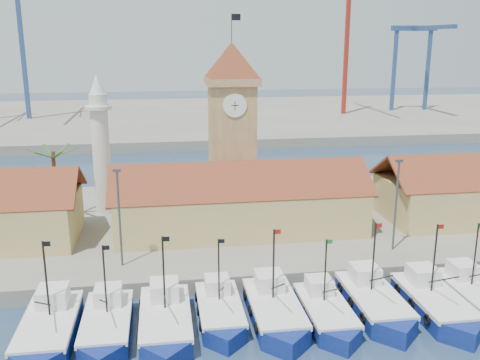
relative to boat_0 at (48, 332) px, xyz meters
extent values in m
plane|color=navy|center=(16.72, -2.23, -0.82)|extent=(400.00, 400.00, 0.00)
cube|color=gray|center=(16.72, 21.77, -0.07)|extent=(140.00, 32.00, 1.50)
cube|color=gray|center=(16.72, 107.77, 0.18)|extent=(240.00, 80.00, 2.00)
cube|color=navy|center=(0.00, 0.42, -0.28)|extent=(3.74, 8.47, 1.92)
cube|color=silver|center=(0.00, 0.42, 0.68)|extent=(3.82, 8.70, 0.37)
cube|color=silver|center=(0.00, 2.54, 1.53)|extent=(2.25, 2.35, 1.50)
cylinder|color=black|center=(0.00, 0.96, 3.67)|extent=(0.15, 0.15, 5.99)
cube|color=black|center=(0.27, 0.96, 6.45)|extent=(0.53, 0.02, 0.37)
cube|color=navy|center=(4.13, 0.54, -0.33)|extent=(3.45, 7.81, 1.77)
cube|color=navy|center=(4.13, -3.36, -0.33)|extent=(3.45, 3.45, 1.77)
cube|color=silver|center=(4.13, 0.54, 0.56)|extent=(3.52, 8.02, 0.35)
cube|color=silver|center=(4.13, 2.50, 1.35)|extent=(2.07, 2.17, 1.38)
cylinder|color=black|center=(4.13, 1.04, 3.32)|extent=(0.14, 0.14, 5.52)
cube|color=black|center=(4.38, 1.04, 5.89)|extent=(0.49, 0.02, 0.35)
cube|color=navy|center=(8.47, 0.30, -0.29)|extent=(3.71, 8.40, 1.91)
cube|color=navy|center=(8.47, -3.90, -0.29)|extent=(3.71, 3.71, 1.91)
cube|color=silver|center=(8.47, 0.30, 0.67)|extent=(3.79, 8.63, 0.37)
cube|color=silver|center=(8.47, 2.40, 1.52)|extent=(2.23, 2.33, 1.49)
cylinder|color=black|center=(8.47, 0.83, 3.64)|extent=(0.15, 0.15, 5.94)
cube|color=black|center=(8.74, 0.83, 6.40)|extent=(0.53, 0.02, 0.37)
cube|color=navy|center=(12.73, 1.44, -0.35)|extent=(3.29, 7.44, 1.69)
cube|color=navy|center=(12.73, -2.28, -0.35)|extent=(3.29, 3.29, 1.69)
cube|color=silver|center=(12.73, 1.44, 0.50)|extent=(3.35, 7.65, 0.33)
cube|color=silver|center=(12.73, 3.30, 1.25)|extent=(1.97, 2.07, 1.32)
cylinder|color=black|center=(12.73, 1.91, 3.13)|extent=(0.13, 0.13, 5.26)
cube|color=black|center=(12.97, 1.91, 5.57)|extent=(0.47, 0.02, 0.33)
cube|color=navy|center=(16.95, 0.72, -0.29)|extent=(3.69, 8.35, 1.90)
cube|color=navy|center=(16.95, -3.45, -0.29)|extent=(3.69, 3.69, 1.90)
cube|color=silver|center=(16.95, 0.72, 0.66)|extent=(3.76, 8.58, 0.37)
cube|color=silver|center=(16.95, 2.81, 1.50)|extent=(2.21, 2.32, 1.48)
cylinder|color=black|center=(16.95, 1.25, 3.61)|extent=(0.15, 0.15, 5.90)
cube|color=#A5140F|center=(17.21, 1.25, 6.35)|extent=(0.53, 0.02, 0.37)
cube|color=navy|center=(20.91, 0.05, -0.35)|extent=(3.30, 7.47, 1.70)
cube|color=navy|center=(20.91, -3.69, -0.35)|extent=(3.30, 3.30, 1.70)
cube|color=silver|center=(20.91, 0.05, 0.50)|extent=(3.37, 7.68, 0.33)
cube|color=silver|center=(20.91, 1.92, 1.26)|extent=(1.98, 2.08, 1.32)
cylinder|color=black|center=(20.91, 0.52, 3.14)|extent=(0.13, 0.13, 5.28)
cube|color=#197226|center=(21.15, 0.52, 5.60)|extent=(0.47, 0.02, 0.33)
cube|color=navy|center=(25.20, 0.93, -0.29)|extent=(3.69, 8.35, 1.90)
cube|color=navy|center=(25.20, -3.24, -0.29)|extent=(3.69, 3.69, 1.90)
cube|color=silver|center=(25.20, 0.93, 0.66)|extent=(3.76, 8.58, 0.37)
cube|color=silver|center=(25.20, 3.02, 1.50)|extent=(2.21, 2.32, 1.48)
cylinder|color=black|center=(25.20, 1.46, 3.61)|extent=(0.15, 0.15, 5.90)
cube|color=#A5140F|center=(25.47, 1.46, 6.35)|extent=(0.53, 0.02, 0.37)
cube|color=navy|center=(29.94, 0.01, -0.29)|extent=(3.68, 8.32, 1.89)
cube|color=navy|center=(29.94, -4.15, -0.29)|extent=(3.68, 3.68, 1.89)
cube|color=silver|center=(29.94, 0.01, 0.65)|extent=(3.75, 8.55, 0.37)
cube|color=silver|center=(29.94, 2.09, 1.49)|extent=(2.21, 2.31, 1.47)
cylinder|color=black|center=(29.94, 0.54, 3.60)|extent=(0.15, 0.15, 5.89)
cube|color=#A5140F|center=(30.20, 0.54, 6.33)|extent=(0.53, 0.02, 0.37)
cube|color=navy|center=(33.96, 0.80, -0.32)|extent=(3.49, 7.89, 1.79)
cube|color=silver|center=(33.96, 0.80, 0.58)|extent=(3.56, 8.11, 0.35)
cube|color=silver|center=(33.96, 2.78, 1.37)|extent=(2.09, 2.19, 1.39)
cylinder|color=black|center=(33.96, 1.30, 3.36)|extent=(0.14, 0.14, 5.58)
cube|color=tan|center=(16.72, 17.77, 2.93)|extent=(26.00, 10.00, 4.50)
cube|color=brown|center=(16.72, 15.27, 6.68)|extent=(27.04, 5.13, 3.21)
cube|color=brown|center=(16.72, 20.27, 6.68)|extent=(27.04, 5.13, 3.21)
cube|color=tan|center=(16.72, 23.77, 8.18)|extent=(5.00, 5.00, 15.00)
cube|color=tan|center=(16.72, 23.77, 16.08)|extent=(5.80, 5.80, 0.80)
pyramid|color=brown|center=(16.72, 23.77, 18.38)|extent=(5.80, 5.80, 4.00)
cylinder|color=white|center=(16.72, 21.22, 13.68)|extent=(2.60, 0.15, 2.60)
cube|color=black|center=(16.72, 21.14, 13.68)|extent=(0.08, 0.02, 1.00)
cube|color=black|center=(16.72, 21.14, 13.68)|extent=(0.80, 0.02, 0.08)
cylinder|color=#3F3F44|center=(16.72, 23.77, 21.88)|extent=(0.10, 0.10, 3.00)
cube|color=black|center=(17.22, 23.77, 22.98)|extent=(1.00, 0.03, 0.70)
cylinder|color=silver|center=(1.72, 25.77, 7.68)|extent=(2.00, 2.00, 14.00)
cylinder|color=silver|center=(1.72, 25.77, 13.18)|extent=(3.00, 3.00, 0.40)
cone|color=silver|center=(1.72, 25.77, 15.78)|extent=(1.80, 1.80, 2.40)
cylinder|color=brown|center=(-3.28, 23.77, 4.68)|extent=(0.44, 0.44, 8.00)
cube|color=#2E5F20|center=(-1.88, 23.77, 8.48)|extent=(2.80, 0.35, 1.18)
cube|color=#2E5F20|center=(-2.58, 24.98, 8.48)|extent=(1.71, 2.60, 1.18)
cube|color=#2E5F20|center=(-3.98, 24.98, 8.48)|extent=(1.71, 2.60, 1.18)
cube|color=#2E5F20|center=(-4.68, 23.77, 8.48)|extent=(2.80, 0.35, 1.18)
cube|color=#2E5F20|center=(-3.98, 22.56, 8.48)|extent=(1.71, 2.60, 1.18)
cube|color=#2E5F20|center=(-2.58, 22.56, 8.48)|extent=(1.71, 2.60, 1.18)
cylinder|color=#3F3F44|center=(4.72, 9.77, 5.18)|extent=(0.20, 0.20, 9.00)
cube|color=#3F3F44|center=(4.72, 9.77, 9.58)|extent=(0.70, 0.25, 0.25)
cylinder|color=#3F3F44|center=(30.72, 9.77, 5.18)|extent=(0.20, 0.20, 9.00)
cube|color=#3F3F44|center=(30.72, 9.77, 9.58)|extent=(0.70, 0.25, 0.25)
cube|color=navy|center=(-24.58, 105.77, 18.19)|extent=(1.00, 1.00, 34.02)
cube|color=maroon|center=(57.76, 102.77, 19.64)|extent=(1.00, 1.00, 36.91)
cube|color=navy|center=(73.72, 107.77, 12.18)|extent=(0.90, 0.90, 22.00)
cube|color=navy|center=(83.72, 107.77, 12.18)|extent=(0.90, 0.90, 22.00)
cube|color=navy|center=(78.72, 107.77, 23.68)|extent=(13.00, 1.40, 1.40)
cube|color=navy|center=(78.72, 97.77, 23.68)|extent=(1.40, 22.00, 1.00)
camera|label=1|loc=(8.71, -36.45, 20.59)|focal=40.00mm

